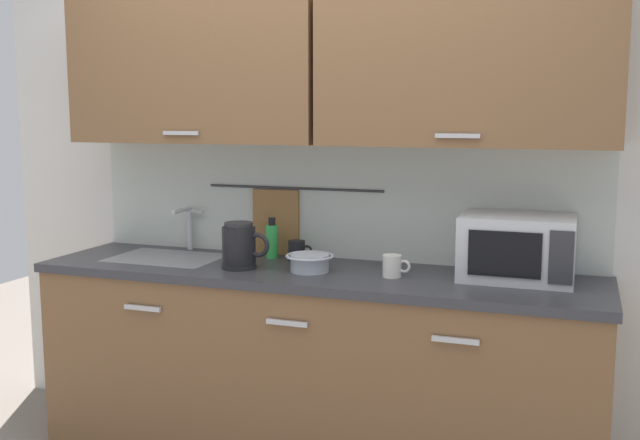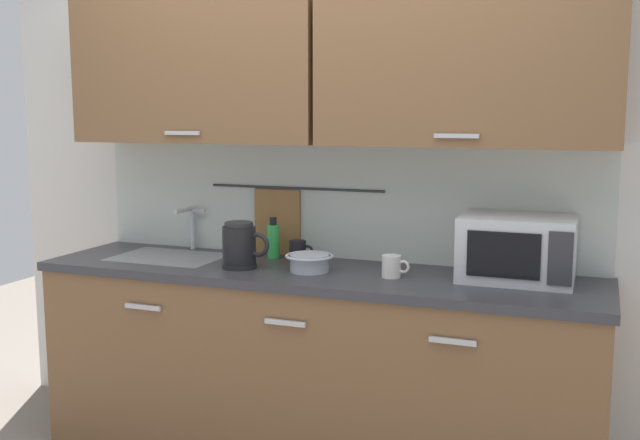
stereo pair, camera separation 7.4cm
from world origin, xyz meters
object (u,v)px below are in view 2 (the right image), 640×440
at_px(dish_soap_bottle, 273,240).
at_px(mug_by_kettle, 392,266).
at_px(mug_near_sink, 298,250).
at_px(mixing_bowl, 310,262).
at_px(electric_kettle, 240,246).
at_px(microwave, 517,248).

xyz_separation_m(dish_soap_bottle, mug_by_kettle, (0.65, -0.21, -0.04)).
height_order(mug_near_sink, mug_by_kettle, same).
relative_size(mug_near_sink, mixing_bowl, 0.56).
xyz_separation_m(electric_kettle, mug_by_kettle, (0.69, 0.06, -0.05)).
bearing_deg(mug_by_kettle, electric_kettle, -175.17).
bearing_deg(mixing_bowl, dish_soap_bottle, 141.00).
bearing_deg(mug_by_kettle, mug_near_sink, 159.32).
distance_m(dish_soap_bottle, mixing_bowl, 0.36).
bearing_deg(mug_near_sink, dish_soap_bottle, 172.75).
relative_size(electric_kettle, mug_by_kettle, 1.89).
xyz_separation_m(electric_kettle, mug_near_sink, (0.18, 0.25, -0.05)).
relative_size(microwave, mug_near_sink, 3.83).
bearing_deg(mug_near_sink, microwave, -3.31).
distance_m(microwave, electric_kettle, 1.20).
distance_m(microwave, mixing_bowl, 0.88).
bearing_deg(mug_near_sink, electric_kettle, -125.12).
xyz_separation_m(dish_soap_bottle, mug_near_sink, (0.14, -0.02, -0.04)).
height_order(dish_soap_bottle, mixing_bowl, dish_soap_bottle).
bearing_deg(microwave, mug_by_kettle, -164.87).
distance_m(microwave, mug_by_kettle, 0.52).
bearing_deg(electric_kettle, mug_by_kettle, 4.83).
xyz_separation_m(microwave, mug_near_sink, (-1.01, 0.06, -0.09)).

